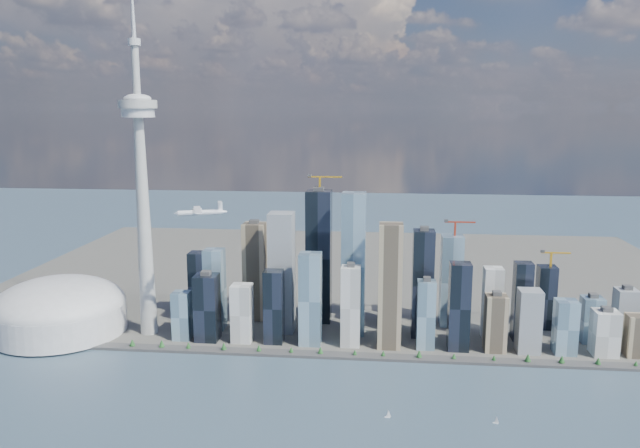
# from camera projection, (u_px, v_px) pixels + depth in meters

# --- Properties ---
(seawall) EXTENTS (1100.00, 22.00, 4.00)m
(seawall) POSITION_uv_depth(u_px,v_px,m) (337.00, 355.00, 888.81)
(seawall) COLOR #383838
(seawall) RESTS_ON ground
(land) EXTENTS (1400.00, 900.00, 3.00)m
(land) POSITION_uv_depth(u_px,v_px,m) (353.00, 274.00, 1329.00)
(land) COLOR #4C4C47
(land) RESTS_ON ground
(shoreline_trees) EXTENTS (960.53, 7.20, 8.80)m
(shoreline_trees) POSITION_uv_depth(u_px,v_px,m) (337.00, 351.00, 887.56)
(shoreline_trees) COLOR #3F2D1E
(shoreline_trees) RESTS_ON seawall
(skyscraper_cluster) EXTENTS (736.00, 142.00, 242.78)m
(skyscraper_cluster) POSITION_uv_depth(u_px,v_px,m) (381.00, 290.00, 954.41)
(skyscraper_cluster) COLOR black
(skyscraper_cluster) RESTS_ON land
(needle_tower) EXTENTS (56.00, 56.00, 550.50)m
(needle_tower) POSITION_uv_depth(u_px,v_px,m) (142.00, 185.00, 934.26)
(needle_tower) COLOR #A1A29D
(needle_tower) RESTS_ON land
(dome_stadium) EXTENTS (200.00, 200.00, 86.00)m
(dome_stadium) POSITION_uv_depth(u_px,v_px,m) (60.00, 309.00, 974.40)
(dome_stadium) COLOR beige
(dome_stadium) RESTS_ON land
(airplane) EXTENTS (69.54, 62.18, 17.40)m
(airplane) POSITION_uv_depth(u_px,v_px,m) (200.00, 212.00, 844.94)
(airplane) COLOR white
(airplane) RESTS_ON ground
(sailboat_west) EXTENTS (7.43, 2.36, 10.30)m
(sailboat_west) POSITION_uv_depth(u_px,v_px,m) (388.00, 415.00, 714.28)
(sailboat_west) COLOR white
(sailboat_west) RESTS_ON ground
(sailboat_east) EXTENTS (6.83, 3.56, 9.55)m
(sailboat_east) POSITION_uv_depth(u_px,v_px,m) (496.00, 421.00, 700.74)
(sailboat_east) COLOR white
(sailboat_east) RESTS_ON ground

